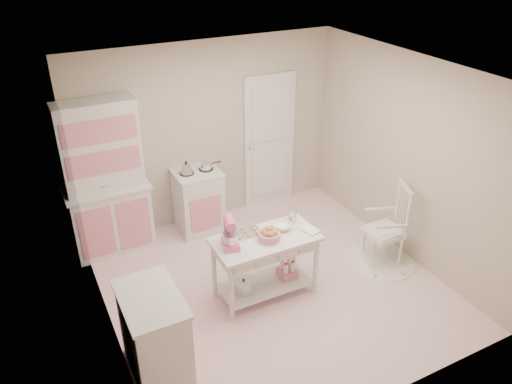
# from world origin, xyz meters

# --- Properties ---
(room_shell) EXTENTS (3.84, 3.84, 2.62)m
(room_shell) POSITION_xyz_m (0.00, 0.00, 1.65)
(room_shell) COLOR pink
(room_shell) RESTS_ON ground
(door) EXTENTS (0.82, 0.05, 2.04)m
(door) POSITION_xyz_m (0.95, 1.87, 1.02)
(door) COLOR silver
(door) RESTS_ON ground
(hutch) EXTENTS (1.06, 0.50, 2.08)m
(hutch) POSITION_xyz_m (-1.52, 1.66, 1.04)
(hutch) COLOR silver
(hutch) RESTS_ON ground
(stove) EXTENTS (0.62, 0.57, 0.92)m
(stove) POSITION_xyz_m (-0.32, 1.61, 0.46)
(stove) COLOR silver
(stove) RESTS_ON ground
(base_cabinet) EXTENTS (0.54, 0.84, 0.92)m
(base_cabinet) POSITION_xyz_m (-1.63, -0.63, 0.46)
(base_cabinet) COLOR silver
(base_cabinet) RESTS_ON ground
(lace_rug) EXTENTS (0.92, 0.92, 0.01)m
(lace_rug) POSITION_xyz_m (1.50, -0.19, 0.01)
(lace_rug) COLOR white
(lace_rug) RESTS_ON ground
(rocking_chair) EXTENTS (0.70, 0.84, 1.10)m
(rocking_chair) POSITION_xyz_m (1.50, -0.19, 0.55)
(rocking_chair) COLOR silver
(rocking_chair) RESTS_ON ground
(work_table) EXTENTS (1.20, 0.60, 0.80)m
(work_table) POSITION_xyz_m (-0.16, -0.09, 0.40)
(work_table) COLOR silver
(work_table) RESTS_ON ground
(stand_mixer) EXTENTS (0.27, 0.32, 0.34)m
(stand_mixer) POSITION_xyz_m (-0.58, -0.07, 0.97)
(stand_mixer) COLOR #E05E94
(stand_mixer) RESTS_ON work_table
(cookie_tray) EXTENTS (0.34, 0.24, 0.02)m
(cookie_tray) POSITION_xyz_m (-0.31, 0.09, 0.81)
(cookie_tray) COLOR silver
(cookie_tray) RESTS_ON work_table
(bread_basket) EXTENTS (0.25, 0.25, 0.09)m
(bread_basket) POSITION_xyz_m (-0.14, -0.14, 0.85)
(bread_basket) COLOR #D3798C
(bread_basket) RESTS_ON work_table
(mixing_bowl) EXTENTS (0.23, 0.23, 0.07)m
(mixing_bowl) POSITION_xyz_m (0.10, -0.01, 0.84)
(mixing_bowl) COLOR white
(mixing_bowl) RESTS_ON work_table
(metal_pitcher) EXTENTS (0.10, 0.10, 0.17)m
(metal_pitcher) POSITION_xyz_m (0.28, 0.07, 0.89)
(metal_pitcher) COLOR silver
(metal_pitcher) RESTS_ON work_table
(recipe_book) EXTENTS (0.19, 0.23, 0.02)m
(recipe_book) POSITION_xyz_m (0.29, -0.21, 0.81)
(recipe_book) COLOR white
(recipe_book) RESTS_ON work_table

